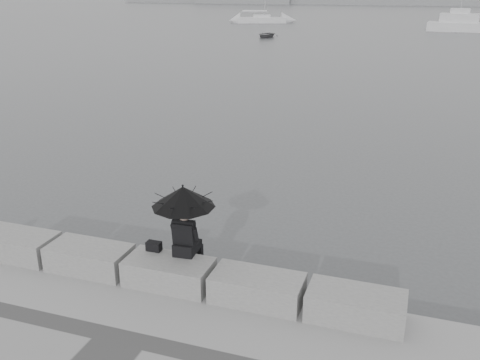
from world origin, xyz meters
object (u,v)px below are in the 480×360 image
at_px(seated_person, 183,205).
at_px(sailboat_left, 262,19).
at_px(motor_cruiser, 467,24).
at_px(dinghy, 266,35).

relative_size(seated_person, sailboat_left, 0.11).
distance_m(seated_person, sailboat_left, 77.54).
xyz_separation_m(seated_person, sailboat_left, (-20.89, 74.66, -1.48)).
height_order(sailboat_left, motor_cruiser, sailboat_left).
relative_size(sailboat_left, dinghy, 3.97).
bearing_deg(sailboat_left, motor_cruiser, -32.59).
height_order(sailboat_left, dinghy, sailboat_left).
xyz_separation_m(seated_person, motor_cruiser, (8.25, 67.44, -1.11)).
xyz_separation_m(motor_cruiser, dinghy, (-21.81, -15.58, -0.62)).
distance_m(sailboat_left, dinghy, 23.95).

